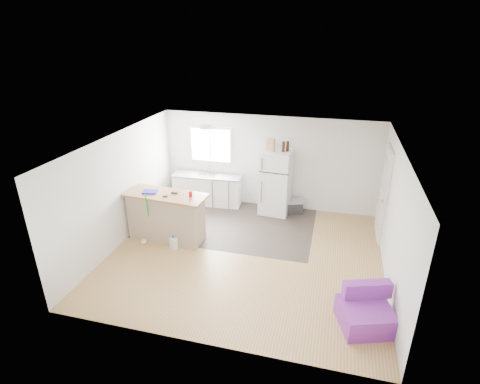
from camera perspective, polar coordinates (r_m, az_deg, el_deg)
name	(u,v)px	position (r m, az deg, el deg)	size (l,w,h in m)	color
room	(245,203)	(7.33, 0.84, -1.64)	(5.51, 5.01, 2.41)	#A47D45
vinyl_zone	(229,223)	(9.12, -1.76, -4.73)	(4.05, 2.50, 0.00)	#342D27
window	(211,145)	(9.86, -4.49, 7.16)	(1.18, 0.06, 0.98)	white
interior_door	(384,194)	(8.73, 21.04, -0.34)	(0.11, 0.92, 2.10)	white
ceiling_fixture	(206,127)	(8.37, -5.23, 9.90)	(0.30, 0.30, 0.07)	white
kitchen_cabinets	(208,189)	(10.01, -4.95, 0.49)	(1.86, 0.68, 1.08)	white
peninsula	(166,216)	(8.38, -11.15, -3.64)	(1.82, 0.81, 1.09)	tan
refrigerator	(276,182)	(9.37, 5.44, 1.51)	(0.77, 0.74, 1.64)	white
cooler	(293,206)	(9.63, 8.08, -2.14)	(0.55, 0.46, 0.36)	#29292B
purple_seat	(366,312)	(6.49, 18.58, -16.96)	(0.97, 0.95, 0.64)	purple
cleaner_jug	(174,243)	(8.17, -10.07, -7.66)	(0.17, 0.15, 0.32)	white
mop	(145,234)	(8.44, -14.25, -6.23)	(0.26, 0.34, 1.23)	green
red_cup	(190,194)	(7.91, -7.55, -0.28)	(0.08, 0.08, 0.12)	red
blue_tray	(150,192)	(8.28, -13.55, 0.03)	(0.30, 0.22, 0.04)	#1521C6
tool_a	(174,193)	(8.12, -9.96, -0.14)	(0.14, 0.05, 0.03)	black
tool_b	(165,196)	(8.00, -11.35, -0.66)	(0.10, 0.04, 0.03)	black
cardboard_box	(271,145)	(9.01, 4.70, 7.18)	(0.20, 0.10, 0.30)	tan
bottle_left	(283,147)	(8.97, 6.63, 6.86)	(0.07, 0.07, 0.25)	#321609
bottle_right	(288,146)	(9.01, 7.26, 6.90)	(0.07, 0.07, 0.25)	#321609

